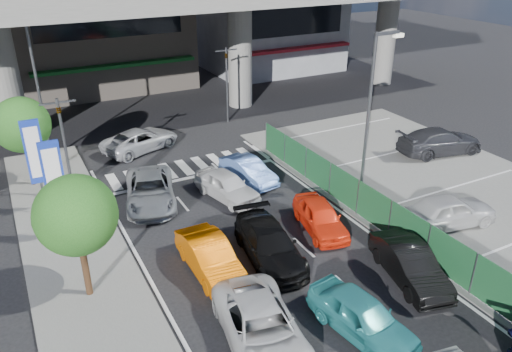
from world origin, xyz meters
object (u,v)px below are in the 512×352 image
traffic_light_left (61,125)px  crossing_wagon_silver (140,140)px  taxi_orange_right (320,217)px  signboard_far (35,155)px  kei_truck_front_right (248,170)px  parked_sedan_dgrey (440,141)px  sedan_white_front_mid (227,185)px  signboard_near (54,179)px  sedan_black_mid (269,244)px  parked_sedan_white (449,211)px  street_lamp_left (40,78)px  sedan_white_mid_left (262,328)px  hatch_black_mid_right (410,264)px  taxi_orange_left (210,257)px  taxi_teal_mid (362,316)px  tree_far (22,125)px  traffic_light_right (226,66)px  tree_near (76,215)px  traffic_cone (367,205)px  wagon_silver_front_left (150,190)px  street_lamp_right (373,101)px

traffic_light_left → crossing_wagon_silver: traffic_light_left is taller
taxi_orange_right → signboard_far: bearing=158.4°
kei_truck_front_right → parked_sedan_dgrey: (11.83, -2.04, 0.20)m
sedan_white_front_mid → parked_sedan_dgrey: parked_sedan_dgrey is taller
signboard_near → sedan_black_mid: bearing=-35.0°
signboard_far → parked_sedan_white: size_ratio=1.09×
signboard_far → kei_truck_front_right: signboard_far is taller
street_lamp_left → parked_sedan_white: bearing=-48.6°
sedan_white_mid_left → hatch_black_mid_right: 6.58m
taxi_orange_left → taxi_orange_right: (5.55, 0.62, -0.04)m
hatch_black_mid_right → kei_truck_front_right: (-1.53, 10.44, -0.06)m
sedan_white_front_mid → sedan_white_mid_left: bearing=-121.9°
signboard_near → signboard_far: 3.03m
signboard_far → signboard_near: bearing=-82.4°
taxi_teal_mid → parked_sedan_dgrey: (13.72, 9.82, 0.13)m
street_lamp_left → tree_far: size_ratio=1.67×
sedan_white_front_mid → traffic_light_left: bearing=140.1°
traffic_light_right → sedan_white_front_mid: (-4.88, -10.41, -3.26)m
tree_far → parked_sedan_white: (16.06, -13.04, -2.59)m
tree_near → kei_truck_front_right: (9.42, 5.76, -2.76)m
sedan_white_mid_left → kei_truck_front_right: size_ratio=1.31×
tree_near → taxi_orange_left: 5.26m
tree_near → taxi_orange_right: (10.01, -0.11, -2.73)m
parked_sedan_white → traffic_cone: parked_sedan_white is taller
tree_near → kei_truck_front_right: tree_near is taller
traffic_light_left → taxi_orange_left: 10.01m
street_lamp_left → taxi_orange_left: street_lamp_left is taller
tree_far → parked_sedan_dgrey: 23.21m
taxi_teal_mid → tree_near: bearing=132.5°
taxi_teal_mid → sedan_black_mid: same height
traffic_light_right → tree_far: (-13.30, -4.50, -0.55)m
taxi_teal_mid → sedan_black_mid: (-0.60, 5.11, 0.00)m
kei_truck_front_right → traffic_light_right: bearing=61.7°
signboard_far → sedan_black_mid: signboard_far is taller
signboard_near → wagon_silver_front_left: signboard_near is taller
street_lamp_right → parked_sedan_dgrey: street_lamp_right is taller
hatch_black_mid_right → traffic_cone: (1.84, 4.72, -0.24)m
kei_truck_front_right → tree_far: bearing=145.2°
traffic_light_left → tree_near: bearing=-95.7°
traffic_light_left → sedan_white_mid_left: 13.91m
hatch_black_mid_right → sedan_black_mid: size_ratio=0.88×
taxi_teal_mid → kei_truck_front_right: taxi_teal_mid is taller
tree_far → kei_truck_front_right: tree_far is taller
traffic_light_right → street_lamp_right: (1.67, -13.00, 0.83)m
wagon_silver_front_left → traffic_cone: (8.70, -5.78, -0.24)m
sedan_white_mid_left → kei_truck_front_right: (5.03, 10.81, -0.07)m
tree_far → traffic_cone: bearing=-37.6°
street_lamp_right → crossing_wagon_silver: (-8.60, 10.69, -4.10)m
traffic_light_left → traffic_light_right: same height
taxi_teal_mid → wagon_silver_front_left: size_ratio=0.82×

